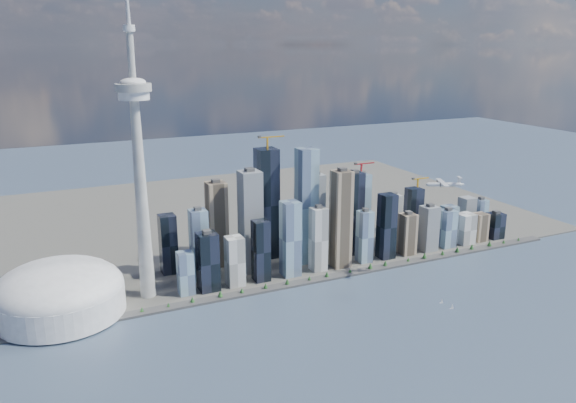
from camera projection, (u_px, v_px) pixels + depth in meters
name	position (u px, v px, depth m)	size (l,w,h in m)	color
ground	(399.00, 343.00, 815.57)	(4000.00, 4000.00, 0.00)	#2E3C51
seawall	(319.00, 279.00, 1033.81)	(1100.00, 22.00, 4.00)	#383838
land	(237.00, 215.00, 1427.74)	(1400.00, 900.00, 3.00)	#4C4C47
shoreline_trees	(319.00, 276.00, 1031.99)	(960.53, 7.20, 8.80)	#3F2D1E
skyscraper_cluster	(326.00, 223.00, 1113.58)	(736.00, 142.00, 248.54)	black
needle_tower	(139.00, 163.00, 902.72)	(56.00, 56.00, 550.50)	gray
dome_stadium	(59.00, 293.00, 890.58)	(200.00, 200.00, 86.00)	silver
airplane	(444.00, 184.00, 995.37)	(65.95, 59.24, 17.01)	silver
sailboat_west	(452.00, 307.00, 922.18)	(6.76, 3.50, 9.44)	white
sailboat_east	(442.00, 302.00, 942.36)	(6.12, 3.05, 8.52)	white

